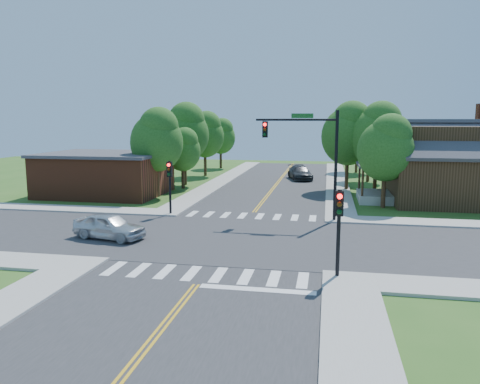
% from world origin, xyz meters
% --- Properties ---
extents(ground, '(100.00, 100.00, 0.00)m').
position_xyz_m(ground, '(0.00, 0.00, 0.00)').
color(ground, '#2F5B1C').
rests_on(ground, ground).
extents(road_ns, '(10.00, 90.00, 0.04)m').
position_xyz_m(road_ns, '(0.00, 0.00, 0.02)').
color(road_ns, '#2D2D30').
rests_on(road_ns, ground).
extents(road_ew, '(90.00, 10.00, 0.04)m').
position_xyz_m(road_ew, '(0.00, 0.00, 0.03)').
color(road_ew, '#2D2D30').
rests_on(road_ew, ground).
extents(intersection_patch, '(10.20, 10.20, 0.06)m').
position_xyz_m(intersection_patch, '(0.00, 0.00, 0.00)').
color(intersection_patch, '#2D2D30').
rests_on(intersection_patch, ground).
extents(sidewalk_ne, '(40.00, 40.00, 0.14)m').
position_xyz_m(sidewalk_ne, '(15.82, 15.82, 0.07)').
color(sidewalk_ne, '#9E9B93').
rests_on(sidewalk_ne, ground).
extents(sidewalk_nw, '(40.00, 40.00, 0.14)m').
position_xyz_m(sidewalk_nw, '(-15.82, 15.82, 0.07)').
color(sidewalk_nw, '#9E9B93').
rests_on(sidewalk_nw, ground).
extents(crosswalk_north, '(8.85, 2.00, 0.01)m').
position_xyz_m(crosswalk_north, '(0.00, 6.20, 0.05)').
color(crosswalk_north, white).
rests_on(crosswalk_north, ground).
extents(crosswalk_south, '(8.85, 2.00, 0.01)m').
position_xyz_m(crosswalk_south, '(0.00, -6.20, 0.05)').
color(crosswalk_south, white).
rests_on(crosswalk_south, ground).
extents(centerline, '(0.30, 90.00, 0.01)m').
position_xyz_m(centerline, '(0.00, 0.00, 0.05)').
color(centerline, gold).
rests_on(centerline, ground).
extents(stop_bar, '(4.60, 0.45, 0.09)m').
position_xyz_m(stop_bar, '(2.50, -7.60, 0.00)').
color(stop_bar, white).
rests_on(stop_bar, ground).
extents(signal_mast_ne, '(5.30, 0.42, 7.20)m').
position_xyz_m(signal_mast_ne, '(3.91, 5.59, 4.85)').
color(signal_mast_ne, black).
rests_on(signal_mast_ne, ground).
extents(signal_pole_se, '(0.34, 0.42, 3.80)m').
position_xyz_m(signal_pole_se, '(5.60, -5.62, 2.66)').
color(signal_pole_se, black).
rests_on(signal_pole_se, ground).
extents(signal_pole_nw, '(0.34, 0.42, 3.80)m').
position_xyz_m(signal_pole_nw, '(-5.60, 5.58, 2.66)').
color(signal_pole_nw, black).
rests_on(signal_pole_nw, ground).
extents(house_ne, '(13.05, 8.80, 7.11)m').
position_xyz_m(house_ne, '(15.11, 14.23, 3.33)').
color(house_ne, '#2F2010').
rests_on(house_ne, ground).
extents(building_nw, '(10.40, 8.40, 3.73)m').
position_xyz_m(building_nw, '(-14.20, 13.20, 1.88)').
color(building_nw, brown).
rests_on(building_nw, ground).
extents(tree_e_a, '(4.16, 3.95, 7.07)m').
position_xyz_m(tree_e_a, '(9.37, 11.28, 4.63)').
color(tree_e_a, '#382314').
rests_on(tree_e_a, ground).
extents(tree_e_b, '(4.85, 4.60, 8.24)m').
position_xyz_m(tree_e_b, '(9.40, 18.27, 5.40)').
color(tree_e_b, '#382314').
rests_on(tree_e_b, ground).
extents(tree_e_c, '(4.49, 4.27, 7.64)m').
position_xyz_m(tree_e_c, '(9.42, 26.29, 5.00)').
color(tree_e_c, '#382314').
rests_on(tree_e_c, ground).
extents(tree_e_d, '(4.69, 4.45, 7.96)m').
position_xyz_m(tree_e_d, '(8.70, 34.89, 5.22)').
color(tree_e_d, '#382314').
rests_on(tree_e_d, ground).
extents(tree_w_a, '(4.51, 4.28, 7.67)m').
position_xyz_m(tree_w_a, '(-9.20, 12.94, 5.02)').
color(tree_w_a, '#382314').
rests_on(tree_w_a, ground).
extents(tree_w_b, '(4.91, 4.66, 8.34)m').
position_xyz_m(tree_w_b, '(-9.01, 20.25, 5.46)').
color(tree_w_b, '#382314').
rests_on(tree_w_b, ground).
extents(tree_w_c, '(4.46, 4.24, 7.58)m').
position_xyz_m(tree_w_c, '(-8.99, 28.12, 4.97)').
color(tree_w_c, '#382314').
rests_on(tree_w_c, ground).
extents(tree_w_d, '(3.99, 3.79, 6.78)m').
position_xyz_m(tree_w_d, '(-9.16, 36.96, 4.44)').
color(tree_w_d, '#382314').
rests_on(tree_w_d, ground).
extents(tree_house, '(4.89, 4.65, 8.31)m').
position_xyz_m(tree_house, '(6.95, 19.53, 5.45)').
color(tree_house, '#382314').
rests_on(tree_house, ground).
extents(tree_bldg, '(3.46, 3.29, 5.89)m').
position_xyz_m(tree_bldg, '(-8.51, 17.95, 3.85)').
color(tree_bldg, '#382314').
rests_on(tree_bldg, ground).
extents(car_silver, '(3.55, 4.95, 1.43)m').
position_xyz_m(car_silver, '(-6.79, -1.30, 0.72)').
color(car_silver, silver).
rests_on(car_silver, ground).
extents(car_dgrey, '(4.67, 6.14, 1.47)m').
position_xyz_m(car_dgrey, '(2.13, 26.53, 0.74)').
color(car_dgrey, '#292B2D').
rests_on(car_dgrey, ground).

